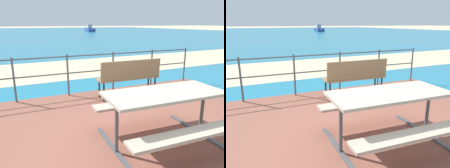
# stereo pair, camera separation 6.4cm
# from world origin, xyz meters

# --- Properties ---
(ground_plane) EXTENTS (240.00, 240.00, 0.00)m
(ground_plane) POSITION_xyz_m (0.00, 0.00, 0.00)
(ground_plane) COLOR beige
(patio_paving) EXTENTS (6.40, 5.20, 0.06)m
(patio_paving) POSITION_xyz_m (0.00, 0.00, 0.03)
(patio_paving) COLOR brown
(patio_paving) RESTS_ON ground
(sea_water) EXTENTS (90.00, 90.00, 0.01)m
(sea_water) POSITION_xyz_m (0.00, 40.00, 0.01)
(sea_water) COLOR teal
(sea_water) RESTS_ON ground
(beach_strip) EXTENTS (54.09, 5.32, 0.01)m
(beach_strip) POSITION_xyz_m (0.00, 6.02, 0.01)
(beach_strip) COLOR beige
(beach_strip) RESTS_ON ground
(picnic_table) EXTENTS (1.73, 1.50, 0.78)m
(picnic_table) POSITION_xyz_m (0.13, -0.26, 0.65)
(picnic_table) COLOR tan
(picnic_table) RESTS_ON patio_paving
(park_bench) EXTENTS (1.50, 0.43, 0.89)m
(park_bench) POSITION_xyz_m (0.69, 1.78, 0.60)
(park_bench) COLOR #8C704C
(park_bench) RESTS_ON patio_paving
(railing_fence) EXTENTS (5.94, 0.04, 1.00)m
(railing_fence) POSITION_xyz_m (0.00, 2.48, 0.69)
(railing_fence) COLOR #4C5156
(railing_fence) RESTS_ON patio_paving
(boat_mid) EXTENTS (1.77, 4.46, 1.47)m
(boat_mid) POSITION_xyz_m (13.85, 43.63, 0.45)
(boat_mid) COLOR #2D478C
(boat_mid) RESTS_ON sea_water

